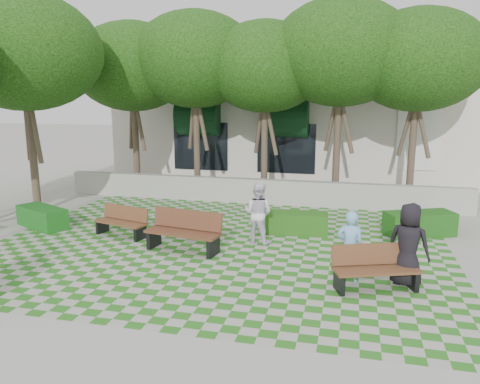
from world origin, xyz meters
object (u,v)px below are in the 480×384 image
(bench_east, at_px, (375,269))
(hedge_midright, at_px, (297,223))
(person_white, at_px, (258,213))
(bench_west, at_px, (122,222))
(person_blue, at_px, (350,247))
(hedge_east, at_px, (419,224))
(hedge_west, at_px, (42,217))
(person_dark, at_px, (408,245))
(bench_mid, at_px, (184,232))

(bench_east, distance_m, hedge_midright, 4.13)
(person_white, bearing_deg, bench_east, 155.15)
(bench_west, xyz_separation_m, person_blue, (6.35, -1.90, 0.39))
(bench_east, bearing_deg, person_blue, 133.35)
(hedge_east, relative_size, person_white, 1.17)
(person_white, bearing_deg, bench_west, 19.71)
(person_blue, bearing_deg, bench_east, 157.75)
(bench_west, height_order, person_blue, person_blue)
(hedge_west, relative_size, person_dark, 1.00)
(bench_mid, xyz_separation_m, hedge_west, (-4.95, 1.01, -0.19))
(bench_west, xyz_separation_m, hedge_midright, (4.82, 1.42, -0.10))
(bench_mid, distance_m, bench_west, 2.31)
(bench_mid, relative_size, person_dark, 1.15)
(bench_west, bearing_deg, person_dark, 2.12)
(bench_mid, distance_m, hedge_east, 6.74)
(bench_east, xyz_separation_m, bench_west, (-6.88, 2.16, -0.04))
(hedge_midright, bearing_deg, bench_west, -163.62)
(person_dark, distance_m, person_white, 4.21)
(bench_mid, height_order, person_white, person_white)
(bench_mid, relative_size, person_blue, 1.30)
(hedge_midright, relative_size, person_blue, 1.12)
(bench_east, bearing_deg, hedge_midright, 99.79)
(bench_east, height_order, bench_west, bench_east)
(person_blue, bearing_deg, person_dark, -170.43)
(bench_east, height_order, person_white, person_white)
(bench_east, xyz_separation_m, person_white, (-2.98, 2.49, 0.38))
(hedge_east, relative_size, hedge_west, 1.09)
(person_blue, bearing_deg, hedge_west, -8.75)
(hedge_east, height_order, person_blue, person_blue)
(bench_mid, height_order, hedge_midright, bench_mid)
(person_blue, bearing_deg, person_white, -37.86)
(bench_mid, bearing_deg, person_white, 42.59)
(hedge_west, relative_size, person_white, 1.08)
(hedge_midright, bearing_deg, person_blue, -65.28)
(person_blue, distance_m, person_white, 3.31)
(bench_east, relative_size, hedge_east, 0.96)
(hedge_east, bearing_deg, bench_east, -108.13)
(person_dark, xyz_separation_m, person_white, (-3.64, 2.11, -0.06))
(hedge_midright, bearing_deg, bench_mid, -140.17)
(bench_east, xyz_separation_m, person_dark, (0.66, 0.38, 0.45))
(hedge_midright, distance_m, person_blue, 3.68)
(bench_west, bearing_deg, hedge_east, 29.52)
(person_white, bearing_deg, hedge_east, -143.26)
(person_dark, relative_size, person_white, 1.08)
(hedge_west, bearing_deg, hedge_midright, 8.95)
(hedge_west, bearing_deg, person_dark, -11.01)
(bench_mid, relative_size, hedge_midright, 1.16)
(hedge_east, relative_size, hedge_midright, 1.10)
(bench_mid, xyz_separation_m, person_dark, (5.37, -0.99, 0.39))
(bench_mid, bearing_deg, bench_west, 169.62)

